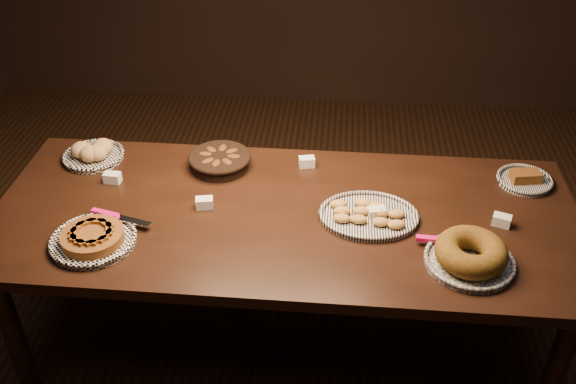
# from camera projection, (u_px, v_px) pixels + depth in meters

# --- Properties ---
(ground) EXTENTS (5.00, 5.00, 0.00)m
(ground) POSITION_uv_depth(u_px,v_px,m) (285.00, 339.00, 3.05)
(ground) COLOR black
(ground) RESTS_ON ground
(buffet_table) EXTENTS (2.40, 1.00, 0.75)m
(buffet_table) POSITION_uv_depth(u_px,v_px,m) (285.00, 227.00, 2.66)
(buffet_table) COLOR black
(buffet_table) RESTS_ON ground
(apple_tart_plate) EXTENTS (0.37, 0.34, 0.06)m
(apple_tart_plate) POSITION_uv_depth(u_px,v_px,m) (93.00, 238.00, 2.45)
(apple_tart_plate) COLOR white
(apple_tart_plate) RESTS_ON buffet_table
(madeleine_platter) EXTENTS (0.40, 0.32, 0.05)m
(madeleine_platter) POSITION_uv_depth(u_px,v_px,m) (368.00, 215.00, 2.58)
(madeleine_platter) COLOR black
(madeleine_platter) RESTS_ON buffet_table
(bundt_cake_plate) EXTENTS (0.35, 0.33, 0.10)m
(bundt_cake_plate) POSITION_uv_depth(u_px,v_px,m) (470.00, 255.00, 2.34)
(bundt_cake_plate) COLOR black
(bundt_cake_plate) RESTS_ON buffet_table
(croissant_basket) EXTENTS (0.29, 0.29, 0.07)m
(croissant_basket) POSITION_uv_depth(u_px,v_px,m) (220.00, 160.00, 2.87)
(croissant_basket) COLOR black
(croissant_basket) RESTS_ON buffet_table
(bread_roll_plate) EXTENTS (0.28, 0.28, 0.09)m
(bread_roll_plate) POSITION_uv_depth(u_px,v_px,m) (93.00, 153.00, 2.93)
(bread_roll_plate) COLOR white
(bread_roll_plate) RESTS_ON buffet_table
(loaf_plate) EXTENTS (0.24, 0.24, 0.06)m
(loaf_plate) POSITION_uv_depth(u_px,v_px,m) (525.00, 179.00, 2.78)
(loaf_plate) COLOR black
(loaf_plate) RESTS_ON buffet_table
(tent_cards) EXTENTS (1.71, 0.42, 0.04)m
(tent_cards) POSITION_uv_depth(u_px,v_px,m) (297.00, 194.00, 2.69)
(tent_cards) COLOR white
(tent_cards) RESTS_ON buffet_table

